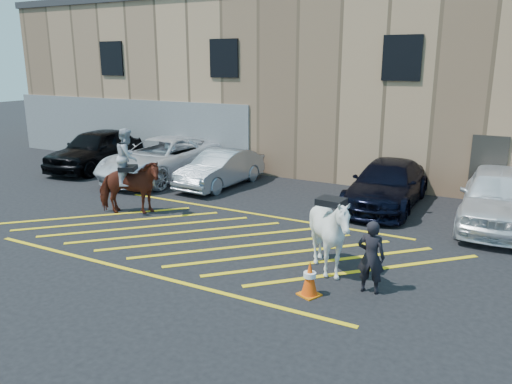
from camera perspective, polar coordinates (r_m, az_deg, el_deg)
The scene contains 12 objects.
ground at distance 13.38m, azimuth -4.57°, elevation -5.01°, with size 90.00×90.00×0.00m, color black.
car_black_suv at distance 22.41m, azimuth -17.76°, elevation 4.69°, with size 2.01×5.01×1.71m, color black.
car_white_pickup at distance 19.94m, azimuth -10.68°, elevation 3.79°, with size 2.64×5.73×1.59m, color white.
car_silver_sedan at distance 18.43m, azimuth -4.07°, elevation 2.70°, with size 1.41×4.04×1.33m, color #979DA5.
car_blue_suv at distance 16.38m, azimuth 14.76°, elevation 0.84°, with size 1.98×4.87×1.41m, color black.
car_white_suv at distance 15.47m, azimuth 26.02°, elevation -0.51°, with size 1.98×4.91×1.67m, color white.
handler at distance 10.23m, azimuth 13.01°, elevation -7.24°, with size 0.55×0.36×1.51m, color black.
warehouse at distance 23.58m, azimuth 11.57°, elevation 12.42°, with size 32.42×10.20×7.30m.
hatching_zone at distance 13.14m, azimuth -5.28°, elevation -5.37°, with size 12.60×5.12×0.01m.
mounted_bay at distance 15.42m, azimuth -14.34°, elevation 1.33°, with size 2.17×1.68×2.61m.
saddled_white at distance 10.84m, azimuth 8.46°, elevation -4.75°, with size 1.61×1.78×1.85m.
traffic_cone at distance 10.04m, azimuth 6.15°, elevation -9.78°, with size 0.50×0.50×0.73m.
Camera 1 is at (6.89, -10.54, 4.54)m, focal length 35.00 mm.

